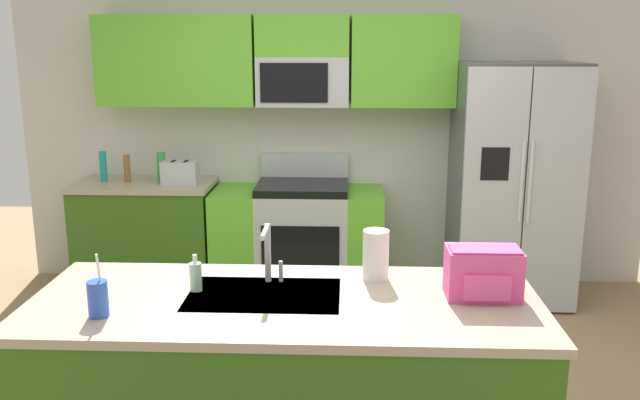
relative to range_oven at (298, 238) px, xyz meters
The scene contains 14 objects.
kitchen_wall_unit 1.08m from the range_oven, 65.43° to the left, with size 5.20×0.43×2.60m.
back_counter 1.24m from the range_oven, behind, with size 1.11×0.63×0.90m.
range_oven is the anchor object (origin of this frame).
refrigerator 1.74m from the range_oven, ahead, with size 0.90×0.76×1.85m.
island_counter 2.46m from the range_oven, 87.05° to the right, with size 2.25×0.91×0.90m.
toaster 1.08m from the range_oven, behind, with size 0.28×0.16×0.18m.
pepper_mill 1.48m from the range_oven, behind, with size 0.05×0.05×0.22m, color brown.
bottle_teal 1.67m from the range_oven, behind, with size 0.06×0.06×0.24m, color teal.
bottle_green 1.24m from the range_oven, behind, with size 0.07×0.07×0.24m, color green.
sink_faucet 2.35m from the range_oven, 89.16° to the right, with size 0.09×0.21×0.28m.
drink_cup_blue 2.80m from the range_oven, 103.04° to the right, with size 0.08×0.08×0.27m.
soap_dispenser 2.45m from the range_oven, 96.88° to the right, with size 0.06×0.06×0.17m.
paper_towel_roll 2.32m from the range_oven, 76.28° to the right, with size 0.12×0.12×0.24m, color white.
backpack 2.66m from the range_oven, 67.44° to the right, with size 0.32×0.22×0.23m.
Camera 1 is at (0.13, -3.43, 2.01)m, focal length 37.84 mm.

